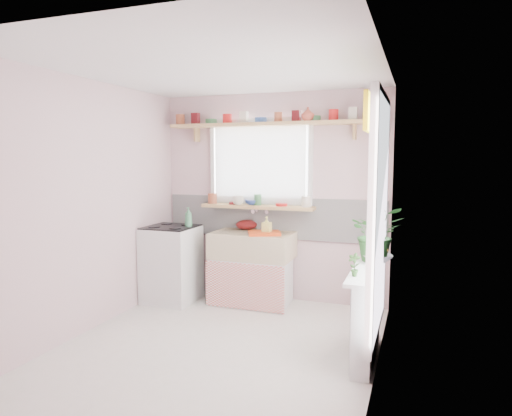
% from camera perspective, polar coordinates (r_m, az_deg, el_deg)
% --- Properties ---
extents(room, '(3.20, 3.20, 3.20)m').
position_cam_1_polar(room, '(4.66, 7.05, 1.84)').
color(room, white).
rests_on(room, ground).
extents(sink_unit, '(0.95, 0.65, 1.11)m').
position_cam_1_polar(sink_unit, '(5.45, -0.46, -7.46)').
color(sink_unit, white).
rests_on(sink_unit, ground).
extents(cooker, '(0.58, 0.58, 0.93)m').
position_cam_1_polar(cooker, '(5.63, -10.51, -6.83)').
color(cooker, white).
rests_on(cooker, ground).
extents(radiator_ledge, '(0.22, 0.95, 0.78)m').
position_cam_1_polar(radiator_ledge, '(4.12, 13.67, -12.77)').
color(radiator_ledge, white).
rests_on(radiator_ledge, ground).
extents(windowsill, '(1.40, 0.22, 0.04)m').
position_cam_1_polar(windowsill, '(5.50, 0.21, 0.16)').
color(windowsill, tan).
rests_on(windowsill, room).
extents(pine_shelf, '(2.52, 0.24, 0.04)m').
position_cam_1_polar(pine_shelf, '(5.43, 1.69, 10.43)').
color(pine_shelf, tan).
rests_on(pine_shelf, room).
extents(shelf_crockery, '(2.47, 0.11, 0.12)m').
position_cam_1_polar(shelf_crockery, '(5.45, 1.26, 11.20)').
color(shelf_crockery, '#A55133').
rests_on(shelf_crockery, pine_shelf).
extents(sill_crockery, '(1.35, 0.11, 0.12)m').
position_cam_1_polar(sill_crockery, '(5.50, 0.21, 0.95)').
color(sill_crockery, '#A55133').
rests_on(sill_crockery, windowsill).
extents(dish_tray, '(0.44, 0.39, 0.04)m').
position_cam_1_polar(dish_tray, '(5.24, 1.04, -3.16)').
color(dish_tray, '#EF4915').
rests_on(dish_tray, sink_unit).
extents(colander, '(0.35, 0.35, 0.12)m').
position_cam_1_polar(colander, '(5.60, -1.20, -2.11)').
color(colander, maroon).
rests_on(colander, sink_unit).
extents(jade_plant, '(0.53, 0.48, 0.52)m').
position_cam_1_polar(jade_plant, '(4.35, 14.88, -3.10)').
color(jade_plant, '#275F26').
rests_on(jade_plant, radiator_ledge).
extents(fruit_bowl, '(0.37, 0.37, 0.07)m').
position_cam_1_polar(fruit_bowl, '(4.39, 14.80, -6.02)').
color(fruit_bowl, silver).
rests_on(fruit_bowl, radiator_ledge).
extents(herb_pot, '(0.11, 0.09, 0.19)m').
position_cam_1_polar(herb_pot, '(3.79, 12.18, -6.96)').
color(herb_pot, '#315B24').
rests_on(herb_pot, radiator_ledge).
extents(soap_bottle_sink, '(0.10, 0.10, 0.21)m').
position_cam_1_polar(soap_bottle_sink, '(5.23, 1.35, -2.21)').
color(soap_bottle_sink, '#D8CD60').
rests_on(soap_bottle_sink, sink_unit).
extents(sill_cup, '(0.16, 0.16, 0.11)m').
position_cam_1_polar(sill_cup, '(5.52, -2.26, 0.94)').
color(sill_cup, beige).
rests_on(sill_cup, windowsill).
extents(sill_bowl, '(0.21, 0.21, 0.06)m').
position_cam_1_polar(sill_bowl, '(5.55, -0.39, 0.73)').
color(sill_bowl, '#304A9E').
rests_on(sill_bowl, windowsill).
extents(shelf_vase, '(0.15, 0.15, 0.15)m').
position_cam_1_polar(shelf_vase, '(5.25, 6.50, 11.59)').
color(shelf_vase, '#B74C38').
rests_on(shelf_vase, pine_shelf).
extents(cooker_bottle, '(0.09, 0.09, 0.23)m').
position_cam_1_polar(cooker_bottle, '(5.45, -8.45, -1.13)').
color(cooker_bottle, '#42855A').
rests_on(cooker_bottle, cooker).
extents(fruit, '(0.20, 0.14, 0.10)m').
position_cam_1_polar(fruit, '(4.38, 14.90, -5.25)').
color(fruit, orange).
rests_on(fruit, fruit_bowl).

